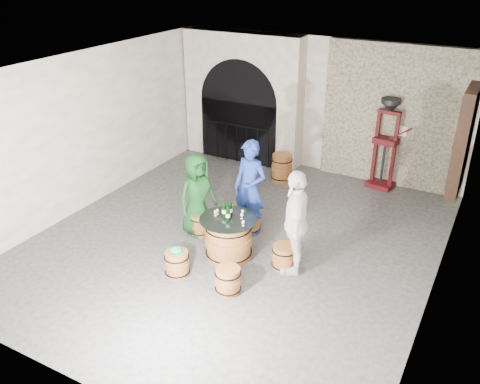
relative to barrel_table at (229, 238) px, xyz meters
The scene contains 31 objects.
ground 0.71m from the barrel_table, 104.86° to the left, with size 8.00×8.00×0.00m, color #2E2E31.
wall_back 4.73m from the barrel_table, 91.90° to the left, with size 8.00×8.00×0.00m, color white.
wall_front 3.64m from the barrel_table, 92.53° to the right, with size 8.00×8.00×0.00m, color white.
wall_left 3.89m from the barrel_table, behind, with size 8.00×8.00×0.00m, color white.
wall_right 3.61m from the barrel_table, ahead, with size 8.00×8.00×0.00m, color white.
ceiling 2.88m from the barrel_table, 104.86° to the left, with size 8.00×8.00×0.00m, color beige.
stone_facing_panel 4.95m from the barrel_table, 69.93° to the left, with size 3.20×0.12×3.18m, color #9E937E.
arched_opening 4.92m from the barrel_table, 115.46° to the left, with size 3.10×0.60×3.19m.
shuttered_window 4.61m from the barrel_table, 42.62° to the left, with size 0.23×1.10×2.00m.
barrel_table is the anchor object (origin of this frame).
barrel_stool_left 1.02m from the barrel_table, 152.63° to the left, with size 0.43×0.43×0.44m.
barrel_stool_far 1.02m from the barrel_table, 95.95° to the left, with size 0.43×0.43×0.44m.
barrel_stool_right 1.02m from the barrel_table, ahead, with size 0.43×0.43×0.44m.
barrel_stool_near_right 1.02m from the barrel_table, 60.75° to the right, with size 0.43×0.43×0.44m.
barrel_stool_near_left 1.02m from the barrel_table, 119.26° to the right, with size 0.43×0.43×0.44m.
green_cap 1.01m from the barrel_table, 119.05° to the right, with size 0.25×0.20×0.11m.
person_green 1.16m from the barrel_table, 152.63° to the left, with size 0.79×0.51×1.61m, color #0F3815.
person_blue 1.14m from the barrel_table, 95.95° to the left, with size 0.68×0.44×1.85m, color navy.
person_white 1.29m from the barrel_table, ahead, with size 1.08×0.45×1.84m, color silver.
wine_bottle_left 0.54m from the barrel_table, 160.01° to the left, with size 0.08×0.08×0.32m.
wine_bottle_center 0.53m from the barrel_table, 65.95° to the right, with size 0.08×0.08×0.32m.
wine_bottle_right 0.54m from the barrel_table, 105.39° to the left, with size 0.08×0.08×0.32m.
tasting_glass_a 0.51m from the barrel_table, behind, with size 0.05×0.05×0.10m, color #B66E23, non-canonical shape.
tasting_glass_b 0.50m from the barrel_table, 28.38° to the left, with size 0.05×0.05×0.10m, color #B66E23, non-canonical shape.
tasting_glass_c 0.56m from the barrel_table, 110.48° to the left, with size 0.05×0.05×0.10m, color #B66E23, non-canonical shape.
tasting_glass_d 0.52m from the barrel_table, 57.24° to the left, with size 0.05×0.05×0.10m, color #B66E23, non-canonical shape.
tasting_glass_e 0.57m from the barrel_table, 16.35° to the right, with size 0.05×0.05×0.10m, color #B66E23, non-canonical shape.
tasting_glass_f 0.51m from the barrel_table, behind, with size 0.05×0.05×0.10m, color #B66E23, non-canonical shape.
side_barrel 3.50m from the barrel_table, 98.91° to the left, with size 0.50×0.50×0.66m.
corking_press 4.62m from the barrel_table, 69.47° to the left, with size 0.87×0.55×2.07m.
control_box 4.92m from the barrel_table, 66.81° to the left, with size 0.18×0.10×0.22m, color silver.
Camera 1 is at (4.00, -7.20, 4.98)m, focal length 38.00 mm.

